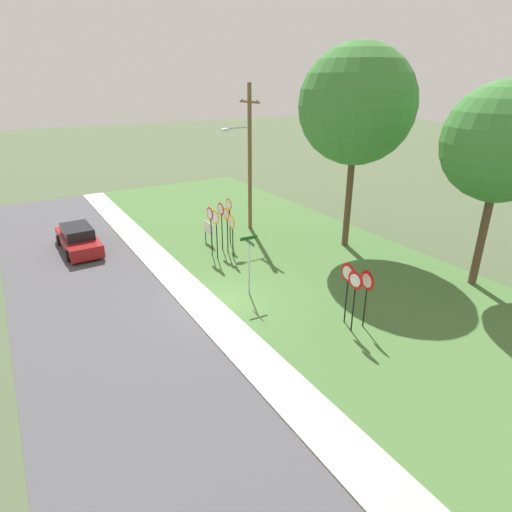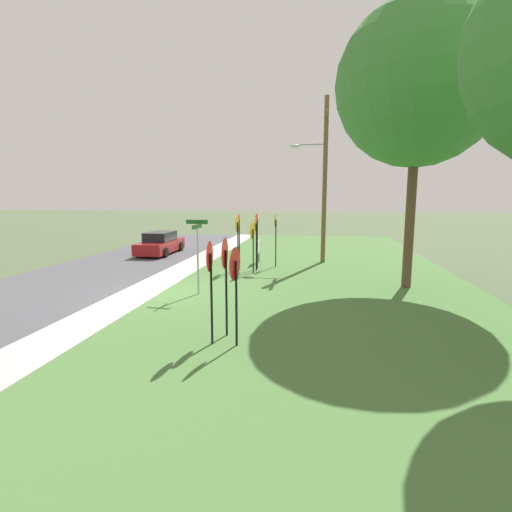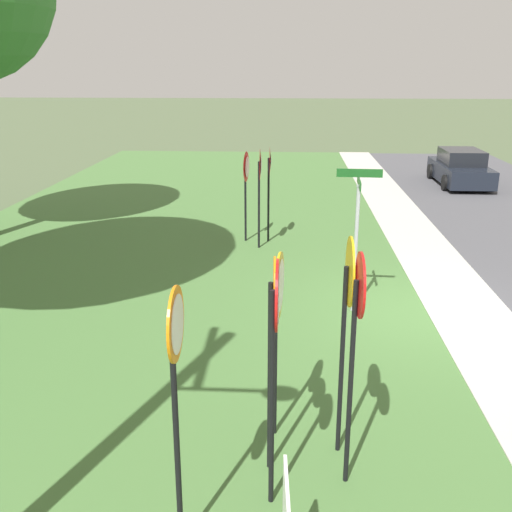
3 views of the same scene
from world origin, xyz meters
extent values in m
plane|color=#4C5B3D|center=(0.00, 0.00, 0.00)|extent=(160.00, 160.00, 0.00)
cube|color=#4C4C51|center=(0.00, -4.80, 0.01)|extent=(44.00, 6.40, 0.01)
cube|color=#BCB7AD|center=(0.00, -0.80, 0.03)|extent=(44.00, 1.60, 0.06)
cube|color=#477038|center=(0.00, 6.00, 0.02)|extent=(44.00, 12.00, 0.04)
cylinder|color=black|center=(-4.30, 2.02, 1.22)|extent=(0.06, 0.06, 2.37)
cylinder|color=gold|center=(-4.30, 1.98, 2.35)|extent=(0.79, 0.03, 0.79)
cylinder|color=white|center=(-4.30, 1.96, 2.35)|extent=(0.62, 0.01, 0.62)
cylinder|color=black|center=(-5.24, 2.80, 1.26)|extent=(0.06, 0.06, 2.43)
cylinder|color=red|center=(-5.24, 2.76, 2.42)|extent=(0.71, 0.03, 0.71)
cylinder|color=white|center=(-5.24, 2.74, 2.42)|extent=(0.55, 0.01, 0.55)
cylinder|color=black|center=(-5.92, 3.65, 1.25)|extent=(0.06, 0.06, 2.41)
cylinder|color=orange|center=(-5.92, 3.61, 2.40)|extent=(0.67, 0.03, 0.67)
cylinder|color=white|center=(-5.92, 3.60, 2.40)|extent=(0.52, 0.01, 0.52)
cylinder|color=black|center=(-4.00, 2.80, 1.08)|extent=(0.06, 0.06, 2.07)
cylinder|color=gold|center=(-4.00, 2.76, 2.05)|extent=(0.80, 0.11, 0.80)
cylinder|color=white|center=(-4.00, 2.74, 2.05)|extent=(0.62, 0.07, 0.62)
cylinder|color=black|center=(-4.87, 1.97, 1.25)|extent=(0.06, 0.06, 2.41)
cylinder|color=red|center=(-4.87, 1.93, 2.40)|extent=(0.69, 0.04, 0.68)
cylinder|color=white|center=(-4.87, 1.91, 2.40)|extent=(0.53, 0.02, 0.53)
cylinder|color=black|center=(-4.67, 2.84, 1.19)|extent=(0.06, 0.06, 2.30)
cylinder|color=orange|center=(-4.67, 2.80, 2.29)|extent=(0.66, 0.05, 0.66)
cylinder|color=white|center=(-4.67, 2.78, 2.29)|extent=(0.51, 0.02, 0.51)
cylinder|color=black|center=(4.07, 3.43, 1.15)|extent=(0.06, 0.06, 2.23)
cone|color=red|center=(4.07, 3.39, 2.19)|extent=(0.79, 0.04, 0.79)
cone|color=silver|center=(4.07, 3.36, 2.19)|extent=(0.53, 0.02, 0.53)
cylinder|color=black|center=(4.69, 3.21, 1.15)|extent=(0.06, 0.06, 2.22)
cone|color=red|center=(4.69, 3.17, 2.19)|extent=(0.73, 0.07, 0.73)
cone|color=white|center=(4.69, 3.15, 2.19)|extent=(0.49, 0.04, 0.49)
cylinder|color=black|center=(4.70, 3.81, 1.07)|extent=(0.06, 0.06, 2.07)
cone|color=red|center=(4.70, 3.77, 2.03)|extent=(0.78, 0.13, 0.79)
cone|color=white|center=(4.70, 3.75, 2.03)|extent=(0.53, 0.08, 0.53)
cylinder|color=#9EA0A8|center=(0.06, 1.42, 1.24)|extent=(0.07, 0.07, 2.41)
cylinder|color=#9EA0A8|center=(0.06, 1.42, 2.46)|extent=(0.09, 0.09, 0.03)
cube|color=#19511E|center=(0.06, 1.42, 2.52)|extent=(0.96, 0.07, 0.15)
cube|color=#19511E|center=(0.06, 1.42, 2.69)|extent=(0.06, 0.82, 0.15)
cylinder|color=brown|center=(-7.70, 6.06, 4.39)|extent=(0.24, 0.24, 8.71)
cube|color=brown|center=(-7.70, 6.06, 7.70)|extent=(2.10, 0.12, 0.12)
cylinder|color=gray|center=(-8.55, 6.06, 7.80)|extent=(0.09, 0.09, 0.10)
cylinder|color=gray|center=(-6.85, 6.06, 7.80)|extent=(0.09, 0.09, 0.10)
cylinder|color=#9EA0A8|center=(-7.70, 5.24, 6.31)|extent=(0.08, 1.63, 0.08)
ellipsoid|color=#B7B7BC|center=(-7.70, 4.43, 6.25)|extent=(0.40, 0.56, 0.18)
cylinder|color=black|center=(-7.07, 2.61, 0.32)|extent=(0.05, 0.05, 0.55)
cylinder|color=black|center=(-6.30, 2.65, 0.32)|extent=(0.05, 0.05, 0.55)
cube|color=white|center=(-6.68, 2.63, 0.94)|extent=(1.10, 0.09, 0.70)
cylinder|color=brown|center=(-2.28, 9.24, 3.11)|extent=(0.36, 0.36, 6.14)
sphere|color=#3D7F38|center=(-2.28, 9.24, 7.68)|extent=(6.03, 6.03, 6.03)
cube|color=maroon|center=(-9.51, -4.06, 0.50)|extent=(4.61, 1.81, 0.68)
cube|color=black|center=(-9.51, -4.06, 1.12)|extent=(2.32, 1.50, 0.56)
cylinder|color=black|center=(-8.12, -3.17, 0.31)|extent=(0.60, 0.19, 0.60)
cylinder|color=black|center=(-8.08, -4.88, 0.31)|extent=(0.60, 0.19, 0.60)
cylinder|color=black|center=(-10.95, -3.23, 0.31)|extent=(0.60, 0.19, 0.60)
cylinder|color=black|center=(-10.91, -4.95, 0.31)|extent=(0.60, 0.19, 0.60)
camera|label=1|loc=(14.51, -7.03, 8.93)|focal=29.53mm
camera|label=2|loc=(13.30, 5.63, 3.58)|focal=26.84mm
camera|label=3|loc=(-10.49, 2.66, 4.50)|focal=41.38mm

